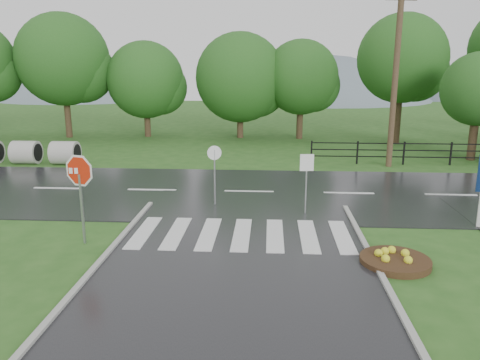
{
  "coord_description": "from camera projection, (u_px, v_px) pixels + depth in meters",
  "views": [
    {
      "loc": [
        0.79,
        -8.3,
        5.02
      ],
      "look_at": [
        -0.12,
        6.0,
        1.5
      ],
      "focal_mm": 35.0,
      "sensor_mm": 36.0,
      "label": 1
    }
  ],
  "objects": [
    {
      "name": "reg_sign_round",
      "position": [
        215.0,
        168.0,
        16.88
      ],
      "size": [
        0.51,
        0.16,
        2.23
      ],
      "color": "#939399",
      "rests_on": "ground"
    },
    {
      "name": "reg_sign_small",
      "position": [
        307.0,
        172.0,
        15.83
      ],
      "size": [
        0.47,
        0.07,
        2.12
      ],
      "color": "#939399",
      "rests_on": "ground"
    },
    {
      "name": "fence_west",
      "position": [
        404.0,
        151.0,
        24.15
      ],
      "size": [
        9.58,
        0.08,
        1.2
      ],
      "color": "black",
      "rests_on": "ground"
    },
    {
      "name": "treeline",
      "position": [
        272.0,
        140.0,
        32.49
      ],
      "size": [
        83.2,
        5.2,
        10.0
      ],
      "color": "#1D5119",
      "rests_on": "ground"
    },
    {
      "name": "hills",
      "position": [
        285.0,
        196.0,
        75.78
      ],
      "size": [
        102.0,
        48.0,
        48.0
      ],
      "color": "slate",
      "rests_on": "ground"
    },
    {
      "name": "utility_pole_east",
      "position": [
        395.0,
        78.0,
        22.83
      ],
      "size": [
        1.54,
        0.37,
        8.72
      ],
      "color": "#473523",
      "rests_on": "ground"
    },
    {
      "name": "crosswalk",
      "position": [
        242.0,
        234.0,
        14.12
      ],
      "size": [
        6.5,
        2.8,
        0.02
      ],
      "color": "silver",
      "rests_on": "ground"
    },
    {
      "name": "ground",
      "position": [
        227.0,
        325.0,
        9.29
      ],
      "size": [
        120.0,
        120.0,
        0.0
      ],
      "primitive_type": "plane",
      "color": "#2A571D",
      "rests_on": "ground"
    },
    {
      "name": "main_road",
      "position": [
        249.0,
        192.0,
        18.98
      ],
      "size": [
        90.0,
        8.0,
        0.04
      ],
      "primitive_type": "cube",
      "color": "black",
      "rests_on": "ground"
    },
    {
      "name": "flower_bed",
      "position": [
        395.0,
        260.0,
        12.08
      ],
      "size": [
        1.8,
        1.8,
        0.36
      ],
      "color": "#332111",
      "rests_on": "ground"
    },
    {
      "name": "stop_sign",
      "position": [
        80.0,
        179.0,
        13.11
      ],
      "size": [
        1.18,
        0.4,
        2.78
      ],
      "color": "#939399",
      "rests_on": "ground"
    },
    {
      "name": "entrance_tree_left",
      "position": [
        479.0,
        89.0,
        24.62
      ],
      "size": [
        3.88,
        3.88,
        5.75
      ],
      "color": "#3D2B1C",
      "rests_on": "ground"
    }
  ]
}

